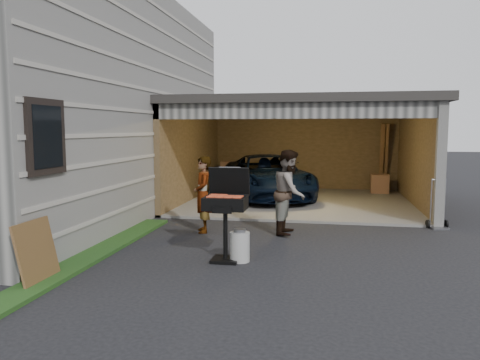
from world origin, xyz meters
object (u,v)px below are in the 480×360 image
(minivan, at_px, (267,178))
(man, at_px, (290,192))
(bbq_grill, at_px, (226,206))
(hand_truck, at_px, (438,219))
(woman, at_px, (203,194))
(propane_tank, at_px, (240,247))
(plywood_panel, at_px, (37,252))

(minivan, height_order, man, man)
(bbq_grill, distance_m, hand_truck, 5.13)
(woman, distance_m, man, 1.76)
(minivan, xyz_separation_m, man, (1.04, -4.50, 0.21))
(woman, height_order, bbq_grill, woman)
(woman, xyz_separation_m, propane_tank, (1.14, -1.97, -0.54))
(man, height_order, plywood_panel, man)
(bbq_grill, bearing_deg, woman, 114.91)
(minivan, height_order, hand_truck, minivan)
(bbq_grill, xyz_separation_m, hand_truck, (3.92, 3.23, -0.68))
(propane_tank, height_order, hand_truck, hand_truck)
(woman, xyz_separation_m, plywood_panel, (-1.39, -3.54, -0.35))
(minivan, distance_m, woman, 4.76)
(bbq_grill, relative_size, propane_tank, 3.13)
(minivan, xyz_separation_m, propane_tank, (0.42, -6.67, -0.40))
(minivan, relative_size, man, 2.71)
(woman, height_order, hand_truck, woman)
(plywood_panel, bearing_deg, hand_truck, 37.68)
(woman, relative_size, propane_tank, 3.28)
(minivan, height_order, bbq_grill, bbq_grill)
(propane_tank, relative_size, plywood_panel, 0.54)
(bbq_grill, bearing_deg, man, 68.84)
(man, relative_size, plywood_panel, 1.93)
(plywood_panel, bearing_deg, woman, 68.53)
(bbq_grill, distance_m, plywood_panel, 2.83)
(propane_tank, bearing_deg, woman, 120.07)
(plywood_panel, bearing_deg, minivan, 75.67)
(man, xyz_separation_m, propane_tank, (-0.61, -2.17, -0.61))
(woman, bearing_deg, plywood_panel, -42.63)
(propane_tank, bearing_deg, minivan, 93.65)
(bbq_grill, bearing_deg, hand_truck, 39.51)
(minivan, relative_size, plywood_panel, 5.23)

